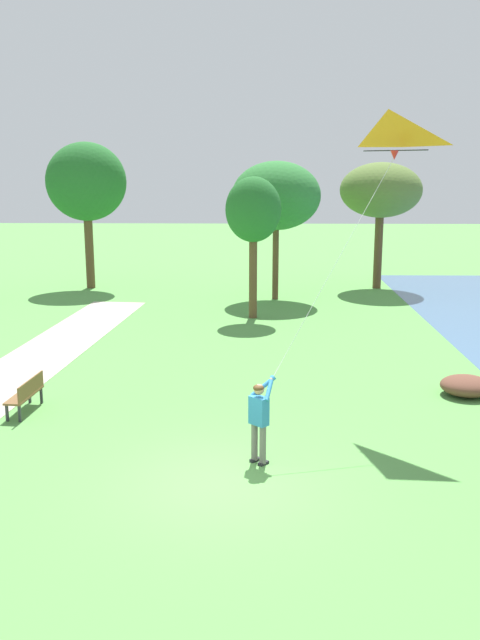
{
  "coord_description": "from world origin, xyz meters",
  "views": [
    {
      "loc": [
        0.69,
        -12.53,
        6.12
      ],
      "look_at": [
        0.4,
        1.46,
        2.95
      ],
      "focal_mm": 38.78,
      "sensor_mm": 36.0,
      "label": 1
    }
  ],
  "objects_px": {
    "person_kite_flyer": "(260,416)",
    "tree_behind_path": "(276,196)",
    "park_bench_near_walkway": "(27,393)",
    "flying_kite": "(388,135)",
    "tree_treeline_left": "(253,212)",
    "lakeside_shrub": "(466,386)",
    "tree_treeline_center": "(381,191)",
    "tree_lakeside_far": "(86,183)"
  },
  "relations": [
    {
      "from": "park_bench_near_walkway",
      "to": "flying_kite",
      "type": "bearing_deg",
      "value": 0.9
    },
    {
      "from": "park_bench_near_walkway",
      "to": "lakeside_shrub",
      "type": "distance_m",
      "value": 11.55
    },
    {
      "from": "flying_kite",
      "to": "tree_lakeside_far",
      "type": "relative_size",
      "value": 0.77
    },
    {
      "from": "tree_behind_path",
      "to": "lakeside_shrub",
      "type": "relative_size",
      "value": 4.49
    },
    {
      "from": "person_kite_flyer",
      "to": "tree_behind_path",
      "type": "distance_m",
      "value": 18.39
    },
    {
      "from": "flying_kite",
      "to": "park_bench_near_walkway",
      "type": "bearing_deg",
      "value": -179.1
    },
    {
      "from": "tree_behind_path",
      "to": "tree_treeline_center",
      "type": "bearing_deg",
      "value": 30.1
    },
    {
      "from": "flying_kite",
      "to": "tree_lakeside_far",
      "type": "height_order",
      "value": "flying_kite"
    },
    {
      "from": "park_bench_near_walkway",
      "to": "tree_lakeside_far",
      "type": "distance_m",
      "value": 18.62
    },
    {
      "from": "lakeside_shrub",
      "to": "flying_kite",
      "type": "bearing_deg",
      "value": -152.49
    },
    {
      "from": "tree_treeline_left",
      "to": "lakeside_shrub",
      "type": "xyz_separation_m",
      "value": [
        5.79,
        -9.54,
        -4.0
      ]
    },
    {
      "from": "tree_treeline_left",
      "to": "tree_lakeside_far",
      "type": "xyz_separation_m",
      "value": [
        -8.19,
        6.76,
        0.94
      ]
    },
    {
      "from": "flying_kite",
      "to": "tree_lakeside_far",
      "type": "distance_m",
      "value": 21.05
    },
    {
      "from": "tree_treeline_left",
      "to": "tree_lakeside_far",
      "type": "relative_size",
      "value": 0.79
    },
    {
      "from": "flying_kite",
      "to": "tree_behind_path",
      "type": "xyz_separation_m",
      "value": [
        -2.08,
        14.95,
        -2.06
      ]
    },
    {
      "from": "tree_treeline_center",
      "to": "flying_kite",
      "type": "bearing_deg",
      "value": -99.86
    },
    {
      "from": "person_kite_flyer",
      "to": "tree_treeline_center",
      "type": "xyz_separation_m",
      "value": [
        6.06,
        21.02,
        3.77
      ]
    },
    {
      "from": "person_kite_flyer",
      "to": "flying_kite",
      "type": "height_order",
      "value": "flying_kite"
    },
    {
      "from": "flying_kite",
      "to": "tree_behind_path",
      "type": "distance_m",
      "value": 15.24
    },
    {
      "from": "flying_kite",
      "to": "tree_treeline_left",
      "type": "bearing_deg",
      "value": 105.86
    },
    {
      "from": "flying_kite",
      "to": "tree_behind_path",
      "type": "bearing_deg",
      "value": 97.93
    },
    {
      "from": "tree_behind_path",
      "to": "lakeside_shrub",
      "type": "height_order",
      "value": "tree_behind_path"
    },
    {
      "from": "flying_kite",
      "to": "lakeside_shrub",
      "type": "xyz_separation_m",
      "value": [
        2.69,
        1.4,
        -6.49
      ]
    },
    {
      "from": "tree_lakeside_far",
      "to": "tree_treeline_left",
      "type": "bearing_deg",
      "value": -39.55
    },
    {
      "from": "tree_treeline_center",
      "to": "tree_treeline_left",
      "type": "xyz_separation_m",
      "value": [
        -6.23,
        -7.04,
        -0.55
      ]
    },
    {
      "from": "flying_kite",
      "to": "tree_treeline_left",
      "type": "height_order",
      "value": "flying_kite"
    },
    {
      "from": "flying_kite",
      "to": "tree_treeline_center",
      "type": "xyz_separation_m",
      "value": [
        3.12,
        17.97,
        -1.94
      ]
    },
    {
      "from": "tree_behind_path",
      "to": "tree_lakeside_far",
      "type": "relative_size",
      "value": 0.87
    },
    {
      "from": "flying_kite",
      "to": "park_bench_near_walkway",
      "type": "xyz_separation_m",
      "value": [
        -8.76,
        -0.14,
        -6.24
      ]
    },
    {
      "from": "person_kite_flyer",
      "to": "tree_lakeside_far",
      "type": "relative_size",
      "value": 0.25
    },
    {
      "from": "person_kite_flyer",
      "to": "park_bench_near_walkway",
      "type": "xyz_separation_m",
      "value": [
        -5.82,
        2.91,
        -0.54
      ]
    },
    {
      "from": "person_kite_flyer",
      "to": "tree_behind_path",
      "type": "relative_size",
      "value": 0.29
    },
    {
      "from": "tree_treeline_left",
      "to": "person_kite_flyer",
      "type": "bearing_deg",
      "value": -89.31
    },
    {
      "from": "lakeside_shrub",
      "to": "tree_lakeside_far",
      "type": "bearing_deg",
      "value": 130.62
    },
    {
      "from": "lakeside_shrub",
      "to": "tree_treeline_left",
      "type": "bearing_deg",
      "value": 121.28
    },
    {
      "from": "park_bench_near_walkway",
      "to": "tree_lakeside_far",
      "type": "height_order",
      "value": "tree_lakeside_far"
    },
    {
      "from": "person_kite_flyer",
      "to": "park_bench_near_walkway",
      "type": "distance_m",
      "value": 6.53
    },
    {
      "from": "lakeside_shrub",
      "to": "park_bench_near_walkway",
      "type": "bearing_deg",
      "value": -172.36
    },
    {
      "from": "tree_behind_path",
      "to": "tree_lakeside_far",
      "type": "bearing_deg",
      "value": 163.4
    },
    {
      "from": "tree_treeline_center",
      "to": "lakeside_shrub",
      "type": "height_order",
      "value": "tree_treeline_center"
    },
    {
      "from": "tree_treeline_center",
      "to": "tree_treeline_left",
      "type": "bearing_deg",
      "value": -131.52
    },
    {
      "from": "flying_kite",
      "to": "person_kite_flyer",
      "type": "bearing_deg",
      "value": -133.96
    }
  ]
}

